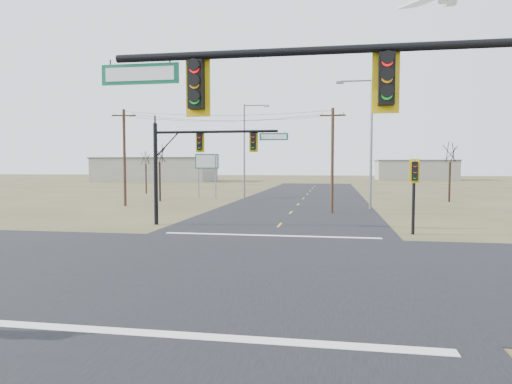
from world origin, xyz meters
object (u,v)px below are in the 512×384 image
at_px(highway_sign, 207,166).
at_px(bare_tree_c, 450,152).
at_px(utility_pole_near, 332,158).
at_px(mast_arm_near, 397,110).
at_px(utility_pole_far, 124,156).
at_px(bare_tree_b, 146,157).
at_px(bare_tree_a, 159,153).
at_px(mast_arm_far, 201,151).
at_px(streetlight_a, 368,136).
at_px(streetlight_c, 246,145).
at_px(pedestal_signal_ne, 414,179).

distance_m(highway_sign, bare_tree_c, 27.13).
height_order(utility_pole_near, highway_sign, utility_pole_near).
distance_m(mast_arm_near, highway_sign, 45.82).
relative_size(mast_arm_near, bare_tree_c, 1.52).
relative_size(mast_arm_near, utility_pole_far, 1.12).
bearing_deg(bare_tree_c, highway_sign, 177.17).
bearing_deg(bare_tree_b, utility_pole_near, -40.56).
bearing_deg(bare_tree_a, mast_arm_near, -62.02).
distance_m(mast_arm_far, utility_pole_far, 16.84).
distance_m(streetlight_a, bare_tree_b, 33.54).
bearing_deg(streetlight_a, utility_pole_near, -134.79).
distance_m(mast_arm_near, utility_pole_near, 27.88).
xyz_separation_m(mast_arm_near, mast_arm_far, (-9.66, 18.69, -0.21)).
bearing_deg(streetlight_c, pedestal_signal_ne, -42.48).
bearing_deg(bare_tree_a, bare_tree_b, 119.24).
bearing_deg(mast_arm_near, utility_pole_far, 125.79).
xyz_separation_m(pedestal_signal_ne, streetlight_c, (-14.82, 27.39, 3.16)).
relative_size(utility_pole_near, utility_pole_far, 0.92).
relative_size(mast_arm_near, highway_sign, 1.97).
relative_size(utility_pole_far, bare_tree_c, 1.35).
distance_m(bare_tree_b, bare_tree_c, 38.41).
relative_size(mast_arm_far, streetlight_c, 0.79).
relative_size(streetlight_a, bare_tree_a, 1.73).
bearing_deg(bare_tree_b, bare_tree_a, -60.76).
relative_size(utility_pole_near, bare_tree_c, 1.25).
distance_m(mast_arm_near, streetlight_a, 31.74).
relative_size(pedestal_signal_ne, bare_tree_c, 0.63).
height_order(utility_pole_near, streetlight_a, streetlight_a).
height_order(utility_pole_far, streetlight_c, streetlight_c).
bearing_deg(mast_arm_far, mast_arm_near, -69.58).
relative_size(highway_sign, bare_tree_b, 0.84).
bearing_deg(streetlight_a, utility_pole_far, 175.46).
relative_size(mast_arm_near, streetlight_a, 0.90).
bearing_deg(utility_pole_far, mast_arm_near, -56.13).
distance_m(pedestal_signal_ne, streetlight_c, 31.30).
bearing_deg(pedestal_signal_ne, mast_arm_far, 177.91).
distance_m(streetlight_c, bare_tree_c, 22.75).
relative_size(mast_arm_far, bare_tree_c, 1.30).
xyz_separation_m(highway_sign, bare_tree_c, (27.05, -1.34, 1.56)).
bearing_deg(bare_tree_a, streetlight_a, -14.83).
bearing_deg(bare_tree_c, bare_tree_a, -172.27).
xyz_separation_m(mast_arm_near, pedestal_signal_ne, (3.21, 16.91, -1.88)).
bearing_deg(bare_tree_a, pedestal_signal_ne, -41.58).
height_order(highway_sign, streetlight_c, streetlight_c).
xyz_separation_m(mast_arm_near, bare_tree_c, (10.96, 41.55, 0.31)).
bearing_deg(bare_tree_c, mast_arm_near, -104.77).
relative_size(mast_arm_far, utility_pole_far, 0.96).
bearing_deg(bare_tree_a, bare_tree_c, 7.73).
height_order(utility_pole_far, bare_tree_b, utility_pole_far).
bearing_deg(streetlight_c, bare_tree_b, -179.93).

